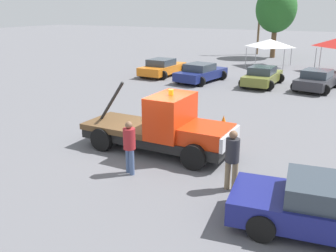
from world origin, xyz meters
TOP-DOWN VIEW (x-y plane):
  - ground_plane at (0.00, 0.00)m, footprint 160.00×160.00m
  - tow_truck at (0.35, 0.00)m, footprint 5.74×2.14m
  - person_near_truck at (3.51, -1.71)m, footprint 0.41×0.41m
  - person_at_hood at (0.26, -2.17)m, footprint 0.39×0.39m
  - parked_car_orange at (-7.61, 14.33)m, footprint 2.56×4.60m
  - parked_car_navy at (-3.95, 13.45)m, footprint 2.94×4.75m
  - parked_car_olive at (0.36, 14.12)m, footprint 2.40×4.40m
  - parked_car_charcoal at (3.86, 14.42)m, footprint 2.84×4.49m
  - canopy_tent_white at (-1.41, 23.27)m, footprint 3.38×3.38m
  - tree_left at (-2.54, 29.70)m, footprint 4.18×4.18m
  - traffic_cone at (1.24, 3.96)m, footprint 0.40×0.40m
  - utility_pole at (-4.80, 31.88)m, footprint 2.20×0.24m

SIDE VIEW (x-z plane):
  - ground_plane at x=0.00m, z-range 0.00..0.00m
  - traffic_cone at x=1.24m, z-range -0.02..0.53m
  - parked_car_olive at x=0.36m, z-range -0.02..1.32m
  - parked_car_charcoal at x=3.86m, z-range -0.02..1.32m
  - parked_car_navy at x=-3.95m, z-range -0.02..1.32m
  - parked_car_orange at x=-7.61m, z-range -0.02..1.32m
  - tow_truck at x=0.35m, z-range -0.32..2.20m
  - person_at_hood at x=0.26m, z-range 0.14..1.91m
  - person_near_truck at x=3.51m, z-range 0.14..1.98m
  - canopy_tent_white at x=-1.41m, z-range 0.87..3.32m
  - utility_pole at x=-4.80m, z-range 0.26..9.66m
  - tree_left at x=-2.54m, z-range 1.28..8.74m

